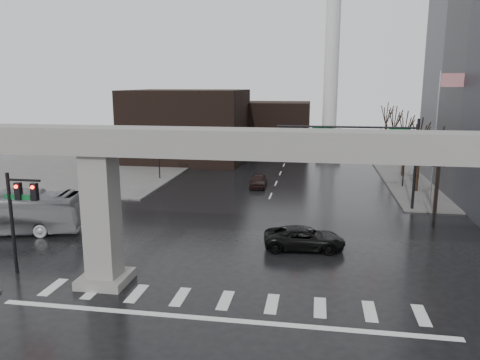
{
  "coord_description": "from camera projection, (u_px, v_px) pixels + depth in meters",
  "views": [
    {
      "loc": [
        4.39,
        -22.81,
        10.94
      ],
      "look_at": [
        -0.7,
        7.76,
        4.5
      ],
      "focal_mm": 35.0,
      "sensor_mm": 36.0,
      "label": 1
    }
  ],
  "objects": [
    {
      "name": "signal_left_pole",
      "position": [
        19.0,
        206.0,
        26.59
      ],
      "size": [
        2.3,
        0.3,
        6.0
      ],
      "color": "black",
      "rests_on": "ground"
    },
    {
      "name": "tree_right_1",
      "position": [
        418.0,
        165.0,
        47.18
      ],
      "size": [
        1.09,
        1.61,
        7.67
      ],
      "color": "black",
      "rests_on": "ground"
    },
    {
      "name": "tree_right_4",
      "position": [
        386.0,
        137.0,
        70.32
      ],
      "size": [
        1.12,
        1.69,
        8.19
      ],
      "color": "black",
      "rests_on": "ground"
    },
    {
      "name": "lamp_right_1",
      "position": [
        405.0,
        155.0,
        49.13
      ],
      "size": [
        1.22,
        0.32,
        5.11
      ],
      "color": "black",
      "rests_on": "ground"
    },
    {
      "name": "ground",
      "position": [
        229.0,
        292.0,
        24.97
      ],
      "size": [
        160.0,
        160.0,
        0.0
      ],
      "primitive_type": "plane",
      "color": "black",
      "rests_on": "ground"
    },
    {
      "name": "smokestack",
      "position": [
        331.0,
        66.0,
        65.71
      ],
      "size": [
        3.6,
        3.6,
        30.0
      ],
      "color": "silver",
      "rests_on": "ground"
    },
    {
      "name": "signal_mast_arm",
      "position": [
        371.0,
        143.0,
        40.49
      ],
      "size": [
        12.12,
        0.43,
        8.0
      ],
      "color": "black",
      "rests_on": "ground"
    },
    {
      "name": "elevated_guideway",
      "position": [
        253.0,
        166.0,
        23.36
      ],
      "size": [
        48.0,
        2.6,
        8.7
      ],
      "color": "gray",
      "rests_on": "ground"
    },
    {
      "name": "lamp_right_2",
      "position": [
        386.0,
        140.0,
        62.65
      ],
      "size": [
        1.22,
        0.32,
        5.11
      ],
      "color": "black",
      "rests_on": "ground"
    },
    {
      "name": "lamp_left_1",
      "position": [
        159.0,
        150.0,
        53.47
      ],
      "size": [
        1.22,
        0.32,
        5.11
      ],
      "color": "black",
      "rests_on": "ground"
    },
    {
      "name": "lamp_left_0",
      "position": [
        104.0,
        172.0,
        39.95
      ],
      "size": [
        1.22,
        0.32,
        5.11
      ],
      "color": "black",
      "rests_on": "ground"
    },
    {
      "name": "pickup_truck",
      "position": [
        304.0,
        238.0,
        31.28
      ],
      "size": [
        5.57,
        2.88,
        1.5
      ],
      "primitive_type": "imported",
      "rotation": [
        0.0,
        0.0,
        1.64
      ],
      "color": "black",
      "rests_on": "ground"
    },
    {
      "name": "building_far_mid",
      "position": [
        277.0,
        127.0,
        74.7
      ],
      "size": [
        10.0,
        10.0,
        8.0
      ],
      "primitive_type": "cube",
      "color": "black",
      "rests_on": "ground"
    },
    {
      "name": "sidewalk_nw",
      "position": [
        92.0,
        164.0,
        63.9
      ],
      "size": [
        28.0,
        36.0,
        0.15
      ],
      "primitive_type": "cube",
      "color": "#615E5C",
      "rests_on": "ground"
    },
    {
      "name": "flagpole_assembly",
      "position": [
        440.0,
        122.0,
        42.22
      ],
      "size": [
        2.06,
        0.12,
        12.0
      ],
      "color": "silver",
      "rests_on": "ground"
    },
    {
      "name": "tree_right_3",
      "position": [
        394.0,
        144.0,
        62.6
      ],
      "size": [
        1.11,
        1.66,
        8.02
      ],
      "color": "black",
      "rests_on": "ground"
    },
    {
      "name": "far_car",
      "position": [
        258.0,
        180.0,
        50.07
      ],
      "size": [
        1.85,
        4.22,
        1.41
      ],
      "primitive_type": "imported",
      "rotation": [
        0.0,
        0.0,
        0.04
      ],
      "color": "black",
      "rests_on": "ground"
    },
    {
      "name": "city_bus",
      "position": [
        5.0,
        212.0,
        34.51
      ],
      "size": [
        11.64,
        4.66,
        3.16
      ],
      "primitive_type": "imported",
      "rotation": [
        0.0,
        0.0,
        1.75
      ],
      "color": "#99999D",
      "rests_on": "ground"
    },
    {
      "name": "building_far_left",
      "position": [
        188.0,
        125.0,
        66.76
      ],
      "size": [
        16.0,
        14.0,
        10.0
      ],
      "primitive_type": "cube",
      "color": "black",
      "rests_on": "ground"
    },
    {
      "name": "lamp_left_2",
      "position": [
        191.0,
        136.0,
        66.99
      ],
      "size": [
        1.22,
        0.32,
        5.11
      ],
      "color": "black",
      "rests_on": "ground"
    },
    {
      "name": "tree_right_2",
      "position": [
        404.0,
        153.0,
        54.89
      ],
      "size": [
        1.1,
        1.63,
        7.85
      ],
      "color": "black",
      "rests_on": "ground"
    },
    {
      "name": "tree_right_0",
      "position": [
        438.0,
        182.0,
        39.46
      ],
      "size": [
        1.09,
        1.58,
        7.5
      ],
      "color": "black",
      "rests_on": "ground"
    },
    {
      "name": "lamp_right_0",
      "position": [
        437.0,
        183.0,
        35.61
      ],
      "size": [
        1.22,
        0.32,
        5.11
      ],
      "color": "black",
      "rests_on": "ground"
    }
  ]
}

